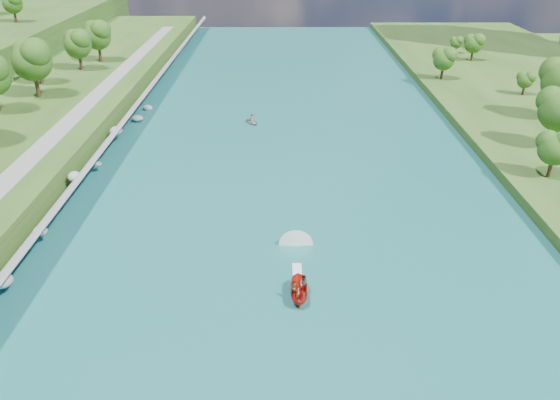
{
  "coord_description": "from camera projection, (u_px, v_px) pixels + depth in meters",
  "views": [
    {
      "loc": [
        -0.94,
        -38.84,
        30.31
      ],
      "look_at": [
        -0.96,
        15.27,
        2.5
      ],
      "focal_mm": 35.0,
      "sensor_mm": 36.0,
      "label": 1
    }
  ],
  "objects": [
    {
      "name": "ground",
      "position": [
        291.0,
        304.0,
        48.4
      ],
      "size": [
        260.0,
        260.0,
        0.0
      ],
      "primitive_type": "plane",
      "color": "#2D5119",
      "rests_on": "ground"
    },
    {
      "name": "river_water",
      "position": [
        288.0,
        200.0,
        66.16
      ],
      "size": [
        55.0,
        240.0,
        0.1
      ],
      "primitive_type": "cube",
      "color": "#1B6660",
      "rests_on": "ground"
    },
    {
      "name": "riprap_bank",
      "position": [
        71.0,
        189.0,
        64.94
      ],
      "size": [
        3.79,
        236.0,
        4.05
      ],
      "color": "slate",
      "rests_on": "ground"
    },
    {
      "name": "riverside_path",
      "position": [
        14.0,
        174.0,
        64.57
      ],
      "size": [
        3.0,
        200.0,
        0.1
      ],
      "primitive_type": "cube",
      "color": "gray",
      "rests_on": "berm_west"
    },
    {
      "name": "motorboat",
      "position": [
        298.0,
        281.0,
        50.04
      ],
      "size": [
        3.6,
        18.84,
        2.08
      ],
      "rotation": [
        0.0,
        0.0,
        3.13
      ],
      "color": "red",
      "rests_on": "river_water"
    },
    {
      "name": "raft",
      "position": [
        252.0,
        121.0,
        90.81
      ],
      "size": [
        3.48,
        3.87,
        1.63
      ],
      "rotation": [
        0.0,
        0.0,
        0.48
      ],
      "color": "gray",
      "rests_on": "river_water"
    }
  ]
}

